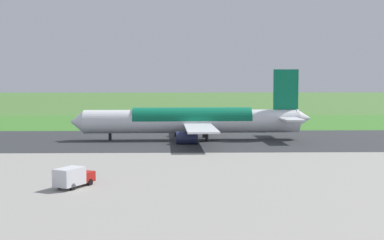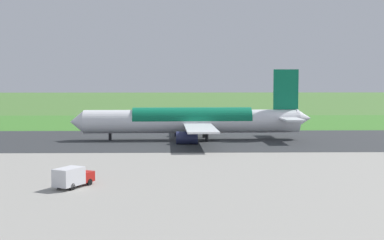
# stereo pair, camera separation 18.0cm
# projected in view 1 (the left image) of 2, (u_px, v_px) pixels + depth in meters

# --- Properties ---
(ground_plane) EXTENTS (800.00, 800.00, 0.00)m
(ground_plane) POSITION_uv_depth(u_px,v_px,m) (183.00, 140.00, 119.77)
(ground_plane) COLOR #477233
(runway_asphalt) EXTENTS (600.00, 41.85, 0.06)m
(runway_asphalt) POSITION_uv_depth(u_px,v_px,m) (183.00, 140.00, 119.77)
(runway_asphalt) COLOR #2D3033
(runway_asphalt) RESTS_ON ground
(grass_verge_foreground) EXTENTS (600.00, 80.00, 0.04)m
(grass_verge_foreground) POSITION_uv_depth(u_px,v_px,m) (182.00, 125.00, 158.82)
(grass_verge_foreground) COLOR #3C782B
(grass_verge_foreground) RESTS_ON ground
(airliner_main) EXTENTS (54.07, 44.17, 15.88)m
(airliner_main) POSITION_uv_depth(u_px,v_px,m) (194.00, 121.00, 119.50)
(airliner_main) COLOR white
(airliner_main) RESTS_ON ground
(service_truck_baggage) EXTENTS (4.73, 6.17, 2.65)m
(service_truck_baggage) POSITION_uv_depth(u_px,v_px,m) (73.00, 177.00, 67.39)
(service_truck_baggage) COLOR #B21914
(service_truck_baggage) RESTS_ON ground
(no_stopping_sign) EXTENTS (0.60, 0.10, 2.98)m
(no_stopping_sign) POSITION_uv_depth(u_px,v_px,m) (125.00, 119.00, 156.91)
(no_stopping_sign) COLOR slate
(no_stopping_sign) RESTS_ON ground
(traffic_cone_orange) EXTENTS (0.40, 0.40, 0.55)m
(traffic_cone_orange) POSITION_uv_depth(u_px,v_px,m) (97.00, 125.00, 155.15)
(traffic_cone_orange) COLOR orange
(traffic_cone_orange) RESTS_ON ground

